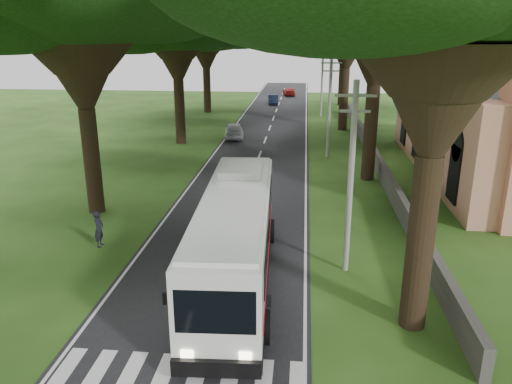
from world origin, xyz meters
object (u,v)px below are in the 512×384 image
Objects in this scene: pole_mid at (329,105)px; pedestrian at (99,229)px; distant_car_a at (234,130)px; distant_car_c at (289,91)px; pole_near at (351,176)px; pole_far at (322,81)px; distant_car_b at (273,99)px; coach_bus at (236,235)px.

pedestrian is at bearing -121.51° from pole_mid.
distant_car_a is 33.28m from distant_car_c.
distant_car_a is at bearing 75.98° from distant_car_c.
pole_near is 40.00m from pole_far.
distant_car_a is 23.36m from distant_car_b.
distant_car_a is at bearing 142.39° from pole_mid.
pedestrian is at bearing 173.16° from pole_near.
pole_near is at bearing -99.41° from pedestrian.
distant_car_b is at bearing 122.72° from pole_far.
pole_mid is 4.54× the size of pedestrian.
pedestrian is (-11.42, 1.37, -3.30)m from pole_near.
pole_far reaches higher than distant_car_c.
pedestrian reaches higher than distant_car_c.
pole_far reaches higher than coach_bus.
pole_near is at bearing 87.25° from distant_car_c.
coach_bus is (-4.53, -41.35, -2.18)m from pole_far.
distant_car_b is at bearing -103.64° from distant_car_a.
pole_mid is 1.00× the size of pole_far.
distant_car_a is (-8.50, 6.55, -3.41)m from pole_mid.
pole_mid is at bearing 134.15° from distant_car_a.
pole_far is at bearing 81.14° from coach_bus.
coach_bus reaches higher than pedestrian.
coach_bus is at bearing -163.40° from pole_near.
distant_car_c is at bearing 87.31° from coach_bus.
pole_far is at bearing 90.00° from pole_near.
distant_car_c is (1.86, 9.77, -0.01)m from distant_car_b.
pole_near is 1.90× the size of distant_car_c.
coach_bus is (-4.53, -21.35, -2.18)m from pole_mid.
pole_near and pole_far have the same top height.
distant_car_a is at bearing 107.75° from pole_near.
pole_far is 20.38m from distant_car_c.
pole_near reaches higher than distant_car_a.
pole_mid is 30.67m from distant_car_b.
distant_car_c is (-4.44, 19.58, -3.54)m from pole_far.
coach_bus is at bearing -94.16° from distant_car_b.
pole_mid is 39.98m from distant_car_c.
distant_car_c is 2.39× the size of pedestrian.
pedestrian reaches higher than distant_car_a.
coach_bus is 3.37× the size of distant_car_b.
pole_mid is 2.13× the size of distant_car_b.
pole_mid reaches higher than distant_car_a.
pole_near is at bearing -88.92° from distant_car_b.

